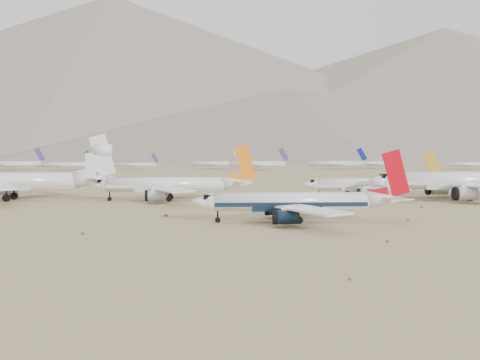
{
  "coord_description": "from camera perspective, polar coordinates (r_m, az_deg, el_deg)",
  "views": [
    {
      "loc": [
        -20.72,
        -129.54,
        16.23
      ],
      "look_at": [
        -10.81,
        46.36,
        7.0
      ],
      "focal_mm": 45.0,
      "sensor_mm": 36.0,
      "label": 1
    }
  ],
  "objects": [
    {
      "name": "desert_scrub",
      "position": [
        106.69,
        -8.42,
        -5.63
      ],
      "size": [
        206.06,
        121.67,
        0.63
      ],
      "color": "brown",
      "rests_on": "ground"
    },
    {
      "name": "main_airliner",
      "position": [
        132.86,
        5.7,
        -2.11
      ],
      "size": [
        45.73,
        44.67,
        16.14
      ],
      "color": "white",
      "rests_on": "ground"
    },
    {
      "name": "row2_orange_tail",
      "position": [
        188.01,
        -6.48,
        -0.48
      ],
      "size": [
        48.91,
        47.84,
        17.45
      ],
      "color": "white",
      "rests_on": "ground"
    },
    {
      "name": "distant_storage_row",
      "position": [
        463.77,
        -4.55,
        1.53
      ],
      "size": [
        525.6,
        61.93,
        14.98
      ],
      "color": "silver",
      "rests_on": "ground"
    },
    {
      "name": "row2_white_trijet",
      "position": [
        199.82,
        -20.55,
        -0.1
      ],
      "size": [
        59.4,
        58.05,
        21.05
      ],
      "color": "white",
      "rests_on": "ground"
    },
    {
      "name": "mountain_range",
      "position": [
        1788.37,
        -0.3,
        8.59
      ],
      "size": [
        7354.0,
        3024.0,
        470.0
      ],
      "color": "slate",
      "rests_on": "ground"
    },
    {
      "name": "row2_navy_widebody",
      "position": [
        202.47,
        20.76,
        -0.1
      ],
      "size": [
        60.0,
        58.68,
        21.35
      ],
      "color": "white",
      "rests_on": "ground"
    },
    {
      "name": "foothills",
      "position": [
        1346.84,
        20.84,
        4.97
      ],
      "size": [
        4637.5,
        1395.0,
        155.0
      ],
      "color": "slate",
      "rests_on": "ground"
    },
    {
      "name": "row2_gold_tail",
      "position": [
        201.91,
        12.33,
        -0.44
      ],
      "size": [
        43.69,
        42.73,
        15.56
      ],
      "color": "white",
      "rests_on": "ground"
    },
    {
      "name": "ground",
      "position": [
        132.18,
        5.83,
        -4.07
      ],
      "size": [
        7000.0,
        7000.0,
        0.0
      ],
      "primitive_type": "plane",
      "color": "olive",
      "rests_on": "ground"
    }
  ]
}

